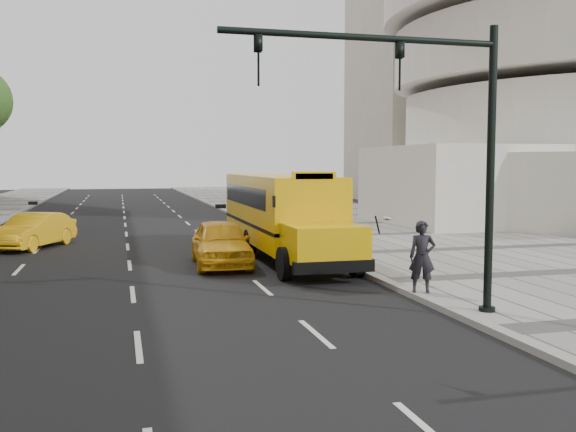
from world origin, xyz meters
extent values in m
plane|color=black|center=(0.00, 0.00, 0.00)|extent=(140.00, 140.00, 0.00)
cube|color=gray|center=(12.00, 0.00, 0.07)|extent=(12.00, 140.00, 0.15)
cube|color=gray|center=(6.00, 0.00, 0.07)|extent=(0.30, 140.00, 0.15)
cube|color=#BDB8A5|center=(28.00, 34.00, 17.50)|extent=(14.00, 12.00, 35.00)
cube|color=white|center=(17.00, 10.00, 2.20)|extent=(8.00, 10.00, 4.40)
cube|color=#EAB308|center=(4.50, 1.12, 1.77)|extent=(2.50, 9.00, 2.45)
cube|color=#EAB308|center=(4.50, -4.38, 1.10)|extent=(2.20, 2.00, 1.10)
cube|color=black|center=(4.50, -5.26, 0.55)|extent=(2.38, 0.25, 0.35)
cube|color=black|center=(4.50, 1.12, 1.25)|extent=(2.52, 9.00, 0.12)
cube|color=black|center=(4.50, -3.32, 2.25)|extent=(2.05, 0.10, 0.90)
cube|color=black|center=(4.50, 1.62, 2.25)|extent=(2.52, 7.50, 0.70)
cube|color=#EAB308|center=(4.50, -3.33, 3.05)|extent=(1.40, 0.12, 0.28)
ellipsoid|color=silver|center=(6.02, -5.78, 1.90)|extent=(0.32, 0.32, 0.14)
cylinder|color=black|center=(5.78, -5.56, 1.70)|extent=(0.36, 0.47, 0.58)
cylinder|color=black|center=(3.37, -4.08, 0.50)|extent=(0.30, 1.00, 1.00)
cylinder|color=black|center=(5.63, -4.08, 0.50)|extent=(0.30, 1.00, 1.00)
cylinder|color=black|center=(3.37, 1.12, 0.50)|extent=(0.30, 1.00, 1.00)
cylinder|color=black|center=(5.63, 1.12, 0.50)|extent=(0.30, 1.00, 1.00)
cylinder|color=black|center=(3.37, 3.62, 0.50)|extent=(0.30, 1.00, 1.00)
cylinder|color=black|center=(5.63, 3.62, 0.50)|extent=(0.30, 1.00, 1.00)
imported|color=#F4B113|center=(2.00, -0.78, 0.78)|extent=(2.07, 4.65, 1.55)
imported|color=#F4B113|center=(-4.70, 5.66, 0.71)|extent=(3.17, 4.56, 1.42)
imported|color=black|center=(6.15, -7.37, 1.07)|extent=(0.78, 0.63, 1.84)
cylinder|color=black|center=(6.60, -9.67, 3.20)|extent=(0.18, 0.18, 6.40)
cylinder|color=black|center=(6.60, -9.67, 0.12)|extent=(0.36, 0.36, 0.25)
cylinder|color=black|center=(3.60, -9.67, 6.00)|extent=(6.00, 0.14, 0.14)
imported|color=black|center=(4.40, -9.67, 5.45)|extent=(0.16, 0.20, 1.00)
imported|color=black|center=(1.40, -9.67, 5.45)|extent=(0.16, 0.20, 1.00)
camera|label=1|loc=(-1.28, -22.16, 3.42)|focal=40.00mm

